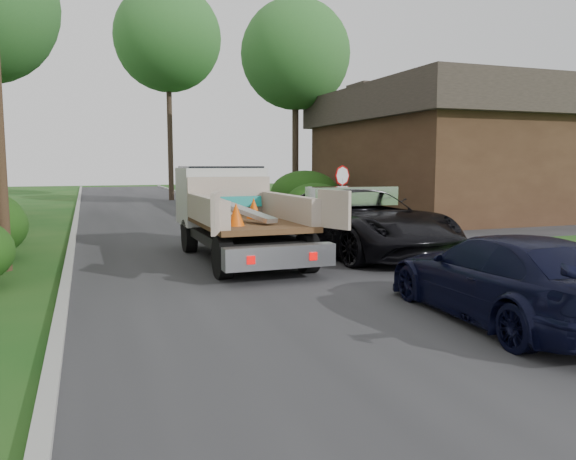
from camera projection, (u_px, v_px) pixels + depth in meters
The scene contains 14 objects.
ground at pixel (296, 299), 10.54m from camera, with size 120.00×120.00×0.00m, color #154714.
road at pixel (196, 235), 19.88m from camera, with size 8.00×90.00×0.02m, color #28282B.
side_street at pixel (492, 226), 22.99m from camera, with size 16.00×7.00×0.02m, color #28282B.
curb_left at pixel (73, 239), 18.49m from camera, with size 0.20×90.00×0.12m, color #9E9E99.
curb_right at pixel (304, 229), 21.25m from camera, with size 0.20×90.00×0.12m, color #9E9E99.
stop_sign at pixel (342, 185), 20.49m from camera, with size 0.71×0.32×2.48m.
house_right at pixel (443, 151), 27.62m from camera, with size 9.72×12.96×6.20m.
hedge_right_a at pixel (315, 202), 24.53m from camera, with size 2.60×2.60×1.70m, color #1B400E.
hedge_right_b at pixel (305, 193), 27.54m from camera, with size 3.38×3.38×2.21m, color #1B400E.
tree_right_far at pixel (296, 55), 30.75m from camera, with size 6.00×6.00×11.50m.
tree_center_far at pixel (168, 38), 37.95m from camera, with size 7.20×7.20×14.60m.
flatbed_truck at pixel (231, 207), 15.50m from camera, with size 3.05×6.53×2.46m.
black_pickup at pixel (359, 221), 15.84m from camera, with size 3.05×6.62×1.84m, color black.
navy_suv at pixel (505, 278), 9.01m from camera, with size 2.00×4.91×1.42m, color black.
Camera 1 is at (-3.63, -9.65, 2.53)m, focal length 35.00 mm.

